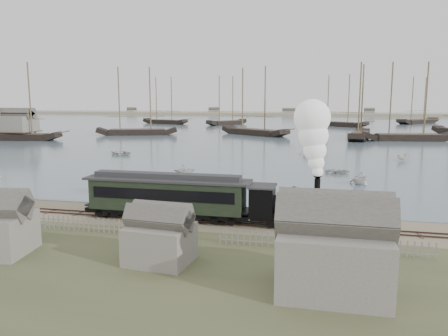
# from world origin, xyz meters

# --- Properties ---
(ground) EXTENTS (600.00, 600.00, 0.00)m
(ground) POSITION_xyz_m (0.00, 0.00, 0.00)
(ground) COLOR gray
(ground) RESTS_ON ground
(harbor_water) EXTENTS (600.00, 336.00, 0.06)m
(harbor_water) POSITION_xyz_m (0.00, 170.00, 0.03)
(harbor_water) COLOR #495E69
(harbor_water) RESTS_ON ground
(rail_track) EXTENTS (120.00, 1.80, 0.16)m
(rail_track) POSITION_xyz_m (0.00, -2.00, 0.04)
(rail_track) COLOR #3C2821
(rail_track) RESTS_ON ground
(picket_fence_west) EXTENTS (19.00, 0.10, 1.20)m
(picket_fence_west) POSITION_xyz_m (-6.50, -7.00, 0.00)
(picket_fence_west) COLOR slate
(picket_fence_west) RESTS_ON ground
(picket_fence_east) EXTENTS (15.00, 0.10, 1.20)m
(picket_fence_east) POSITION_xyz_m (12.50, -7.50, 0.00)
(picket_fence_east) COLOR slate
(picket_fence_east) RESTS_ON ground
(shed_mid) EXTENTS (4.00, 3.50, 3.60)m
(shed_mid) POSITION_xyz_m (2.00, -12.00, 0.00)
(shed_mid) COLOR slate
(shed_mid) RESTS_ON ground
(shed_right) EXTENTS (6.00, 5.00, 5.10)m
(shed_right) POSITION_xyz_m (13.00, -14.00, 0.00)
(shed_right) COLOR slate
(shed_right) RESTS_ON ground
(far_spit) EXTENTS (500.00, 20.00, 1.80)m
(far_spit) POSITION_xyz_m (0.00, 250.00, 0.00)
(far_spit) COLOR tan
(far_spit) RESTS_ON ground
(locomotive) EXTENTS (8.26, 3.08, 10.29)m
(locomotive) POSITION_xyz_m (11.08, -2.00, 4.73)
(locomotive) COLOR black
(locomotive) RESTS_ON ground
(passenger_coach) EXTENTS (14.95, 2.88, 3.63)m
(passenger_coach) POSITION_xyz_m (-1.16, -2.00, 2.28)
(passenger_coach) COLOR black
(passenger_coach) RESTS_ON ground
(beached_dinghy) EXTENTS (3.09, 3.97, 0.75)m
(beached_dinghy) POSITION_xyz_m (-1.04, 1.07, 0.38)
(beached_dinghy) COLOR silver
(beached_dinghy) RESTS_ON ground
(rowboat_1) EXTENTS (3.69, 3.86, 1.58)m
(rowboat_1) POSITION_xyz_m (-6.63, 19.87, 0.85)
(rowboat_1) COLOR silver
(rowboat_1) RESTS_ON harbor_water
(rowboat_2) EXTENTS (3.95, 2.15, 1.45)m
(rowboat_2) POSITION_xyz_m (-1.64, 9.49, 0.78)
(rowboat_2) COLOR silver
(rowboat_2) RESTS_ON harbor_water
(rowboat_3) EXTENTS (2.68, 3.63, 0.73)m
(rowboat_3) POSITION_xyz_m (14.41, 26.02, 0.42)
(rowboat_3) COLOR silver
(rowboat_3) RESTS_ON harbor_water
(rowboat_4) EXTENTS (4.03, 3.97, 1.61)m
(rowboat_4) POSITION_xyz_m (16.90, 18.43, 0.86)
(rowboat_4) COLOR silver
(rowboat_4) RESTS_ON harbor_water
(rowboat_5) EXTENTS (3.32, 2.76, 1.23)m
(rowboat_5) POSITION_xyz_m (25.76, 42.03, 0.68)
(rowboat_5) COLOR silver
(rowboat_5) RESTS_ON harbor_water
(rowboat_6) EXTENTS (4.12, 5.01, 0.90)m
(rowboat_6) POSITION_xyz_m (-25.76, 38.63, 0.51)
(rowboat_6) COLOR silver
(rowboat_6) RESTS_ON harbor_water
(rowboat_7) EXTENTS (4.01, 3.70, 1.76)m
(rowboat_7) POSITION_xyz_m (9.22, 46.76, 0.94)
(rowboat_7) COLOR silver
(rowboat_7) RESTS_ON harbor_water
(schooner_0) EXTENTS (22.43, 7.61, 20.00)m
(schooner_0) POSITION_xyz_m (-64.89, 60.48, 10.06)
(schooner_0) COLOR black
(schooner_0) RESTS_ON harbor_water
(schooner_1) EXTENTS (23.93, 12.53, 20.00)m
(schooner_1) POSITION_xyz_m (-41.72, 82.88, 10.06)
(schooner_1) COLOR black
(schooner_1) RESTS_ON harbor_water
(schooner_2) EXTENTS (22.57, 17.97, 20.00)m
(schooner_2) POSITION_xyz_m (-7.74, 90.50, 10.06)
(schooner_2) COLOR black
(schooner_2) RESTS_ON harbor_water
(schooner_3) EXTENTS (8.01, 21.20, 20.00)m
(schooner_3) POSITION_xyz_m (21.73, 83.69, 10.06)
(schooner_3) COLOR black
(schooner_3) RESTS_ON harbor_water
(schooner_4) EXTENTS (23.17, 8.72, 20.00)m
(schooner_4) POSITION_xyz_m (33.46, 81.36, 10.06)
(schooner_4) COLOR black
(schooner_4) RESTS_ON harbor_water
(schooner_6) EXTENTS (21.49, 10.67, 20.00)m
(schooner_6) POSITION_xyz_m (-54.02, 139.46, 10.06)
(schooner_6) COLOR black
(schooner_6) RESTS_ON harbor_water
(schooner_7) EXTENTS (14.82, 18.57, 20.00)m
(schooner_7) POSITION_xyz_m (-26.60, 137.96, 10.06)
(schooner_7) COLOR black
(schooner_7) RESTS_ON harbor_water
(schooner_8) EXTENTS (22.80, 17.98, 20.00)m
(schooner_8) POSITION_xyz_m (17.89, 138.26, 10.06)
(schooner_8) COLOR black
(schooner_8) RESTS_ON harbor_water
(schooner_9) EXTENTS (21.02, 22.29, 20.00)m
(schooner_9) POSITION_xyz_m (52.18, 166.12, 10.06)
(schooner_9) COLOR black
(schooner_9) RESTS_ON harbor_water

